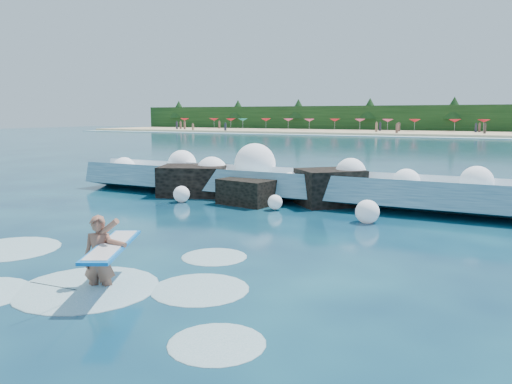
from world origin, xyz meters
TOP-DOWN VIEW (x-y plane):
  - ground at (0.00, 0.00)m, footprint 200.00×200.00m
  - beach at (0.00, 78.00)m, footprint 140.00×20.00m
  - wet_band at (0.00, 67.00)m, footprint 140.00×5.00m
  - treeline at (0.00, 88.00)m, footprint 140.00×4.00m
  - breaking_wave at (-0.44, 7.84)m, footprint 17.64×2.76m
  - rock_cluster at (-1.35, 7.02)m, footprint 8.66×3.51m
  - surfer_with_board at (0.86, -3.04)m, footprint 1.52×2.85m
  - wave_spray at (-1.24, 7.72)m, footprint 15.39×4.31m
  - surf_foam at (-0.16, -2.77)m, footprint 9.15×5.82m
  - beach_umbrellas at (-0.13, 80.48)m, footprint 113.56×5.96m
  - beachgoers at (-18.00, 75.65)m, footprint 99.16×13.68m

SIDE VIEW (x-z plane):
  - ground at x=0.00m, z-range 0.00..0.00m
  - surf_foam at x=-0.16m, z-range -0.07..0.07m
  - wet_band at x=0.00m, z-range 0.00..0.08m
  - beach at x=0.00m, z-range 0.00..0.40m
  - rock_cluster at x=-1.35m, z-range -0.28..1.24m
  - breaking_wave at x=-0.44m, z-range -0.23..1.29m
  - surfer_with_board at x=0.86m, z-range -0.22..1.47m
  - wave_spray at x=-1.24m, z-range -0.05..2.10m
  - beachgoers at x=-18.00m, z-range 0.13..2.07m
  - beach_umbrellas at x=-0.13m, z-range 2.00..2.50m
  - treeline at x=0.00m, z-range 0.00..5.00m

